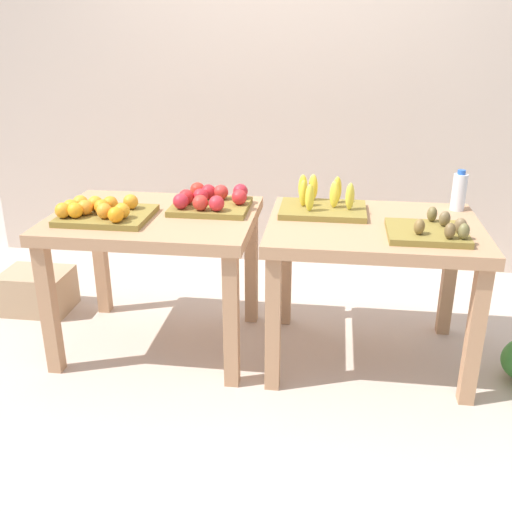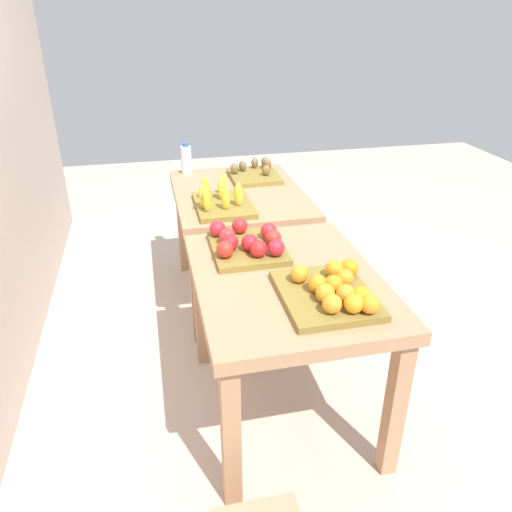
{
  "view_description": "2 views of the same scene",
  "coord_description": "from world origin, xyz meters",
  "px_view_note": "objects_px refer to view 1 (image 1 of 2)",
  "views": [
    {
      "loc": [
        0.35,
        -2.78,
        1.67
      ],
      "look_at": [
        -0.03,
        -0.01,
        0.56
      ],
      "focal_mm": 41.08,
      "sensor_mm": 36.0,
      "label": 1
    },
    {
      "loc": [
        -2.37,
        0.55,
        1.83
      ],
      "look_at": [
        0.0,
        0.01,
        0.58
      ],
      "focal_mm": 34.74,
      "sensor_mm": 36.0,
      "label": 2
    }
  ],
  "objects_px": {
    "display_table_left": "(155,234)",
    "display_table_right": "(373,244)",
    "orange_bin": "(101,211)",
    "kiwi_bin": "(431,231)",
    "banana_crate": "(322,204)",
    "water_bottle": "(459,192)",
    "cardboard_produce_box": "(38,291)",
    "apple_bin": "(210,201)"
  },
  "relations": [
    {
      "from": "water_bottle",
      "to": "apple_bin",
      "type": "bearing_deg",
      "value": -172.88
    },
    {
      "from": "kiwi_bin",
      "to": "cardboard_produce_box",
      "type": "distance_m",
      "value": 2.38
    },
    {
      "from": "display_table_left",
      "to": "banana_crate",
      "type": "relative_size",
      "value": 2.36
    },
    {
      "from": "display_table_right",
      "to": "banana_crate",
      "type": "bearing_deg",
      "value": 150.15
    },
    {
      "from": "banana_crate",
      "to": "kiwi_bin",
      "type": "relative_size",
      "value": 1.22
    },
    {
      "from": "display_table_left",
      "to": "kiwi_bin",
      "type": "height_order",
      "value": "kiwi_bin"
    },
    {
      "from": "display_table_left",
      "to": "apple_bin",
      "type": "distance_m",
      "value": 0.34
    },
    {
      "from": "display_table_left",
      "to": "banana_crate",
      "type": "bearing_deg",
      "value": 9.86
    },
    {
      "from": "kiwi_bin",
      "to": "water_bottle",
      "type": "height_order",
      "value": "water_bottle"
    },
    {
      "from": "apple_bin",
      "to": "water_bottle",
      "type": "height_order",
      "value": "water_bottle"
    },
    {
      "from": "display_table_right",
      "to": "cardboard_produce_box",
      "type": "distance_m",
      "value": 2.08
    },
    {
      "from": "display_table_right",
      "to": "water_bottle",
      "type": "relative_size",
      "value": 4.88
    },
    {
      "from": "water_bottle",
      "to": "banana_crate",
      "type": "bearing_deg",
      "value": -169.28
    },
    {
      "from": "orange_bin",
      "to": "cardboard_produce_box",
      "type": "relative_size",
      "value": 1.13
    },
    {
      "from": "display_table_left",
      "to": "apple_bin",
      "type": "bearing_deg",
      "value": 24.0
    },
    {
      "from": "kiwi_bin",
      "to": "water_bottle",
      "type": "relative_size",
      "value": 1.69
    },
    {
      "from": "banana_crate",
      "to": "water_bottle",
      "type": "xyz_separation_m",
      "value": [
        0.7,
        0.13,
        0.06
      ]
    },
    {
      "from": "water_bottle",
      "to": "cardboard_produce_box",
      "type": "height_order",
      "value": "water_bottle"
    },
    {
      "from": "display_table_left",
      "to": "water_bottle",
      "type": "relative_size",
      "value": 4.88
    },
    {
      "from": "display_table_left",
      "to": "kiwi_bin",
      "type": "distance_m",
      "value": 1.38
    },
    {
      "from": "display_table_left",
      "to": "display_table_right",
      "type": "xyz_separation_m",
      "value": [
        1.12,
        0.0,
        0.0
      ]
    },
    {
      "from": "orange_bin",
      "to": "cardboard_produce_box",
      "type": "distance_m",
      "value": 1.02
    },
    {
      "from": "display_table_left",
      "to": "water_bottle",
      "type": "bearing_deg",
      "value": 10.25
    },
    {
      "from": "kiwi_bin",
      "to": "cardboard_produce_box",
      "type": "bearing_deg",
      "value": 168.44
    },
    {
      "from": "display_table_right",
      "to": "orange_bin",
      "type": "relative_size",
      "value": 2.31
    },
    {
      "from": "orange_bin",
      "to": "kiwi_bin",
      "type": "distance_m",
      "value": 1.59
    },
    {
      "from": "banana_crate",
      "to": "cardboard_produce_box",
      "type": "relative_size",
      "value": 1.1
    },
    {
      "from": "banana_crate",
      "to": "water_bottle",
      "type": "height_order",
      "value": "water_bottle"
    },
    {
      "from": "display_table_left",
      "to": "cardboard_produce_box",
      "type": "relative_size",
      "value": 2.6
    },
    {
      "from": "display_table_right",
      "to": "banana_crate",
      "type": "relative_size",
      "value": 2.36
    },
    {
      "from": "orange_bin",
      "to": "apple_bin",
      "type": "height_order",
      "value": "apple_bin"
    },
    {
      "from": "display_table_right",
      "to": "water_bottle",
      "type": "bearing_deg",
      "value": 32.63
    },
    {
      "from": "cardboard_produce_box",
      "to": "orange_bin",
      "type": "bearing_deg",
      "value": -33.2
    },
    {
      "from": "orange_bin",
      "to": "kiwi_bin",
      "type": "bearing_deg",
      "value": -1.28
    },
    {
      "from": "cardboard_produce_box",
      "to": "kiwi_bin",
      "type": "bearing_deg",
      "value": -11.56
    },
    {
      "from": "orange_bin",
      "to": "display_table_right",
      "type": "bearing_deg",
      "value": 5.19
    },
    {
      "from": "display_table_left",
      "to": "kiwi_bin",
      "type": "bearing_deg",
      "value": -6.59
    },
    {
      "from": "banana_crate",
      "to": "display_table_right",
      "type": "bearing_deg",
      "value": -29.85
    },
    {
      "from": "display_table_right",
      "to": "apple_bin",
      "type": "height_order",
      "value": "apple_bin"
    },
    {
      "from": "apple_bin",
      "to": "display_table_left",
      "type": "bearing_deg",
      "value": -156.0
    },
    {
      "from": "orange_bin",
      "to": "banana_crate",
      "type": "xyz_separation_m",
      "value": [
        1.09,
        0.27,
        0.0
      ]
    },
    {
      "from": "display_table_left",
      "to": "banana_crate",
      "type": "xyz_separation_m",
      "value": [
        0.86,
        0.15,
        0.15
      ]
    }
  ]
}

